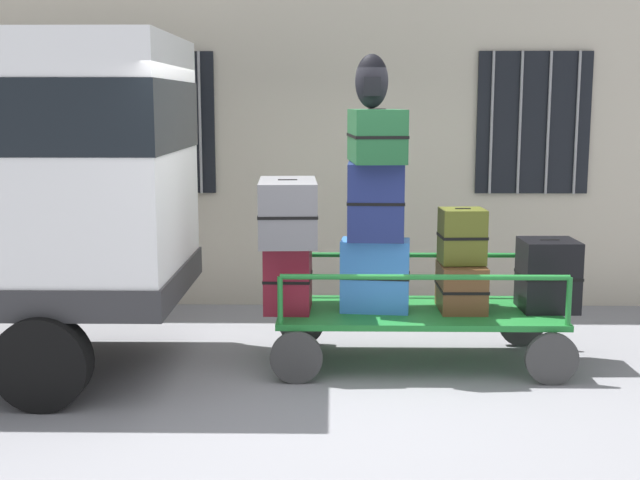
# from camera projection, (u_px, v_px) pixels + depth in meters

# --- Properties ---
(ground_plane) EXTENTS (40.00, 40.00, 0.00)m
(ground_plane) POSITION_uv_depth(u_px,v_px,m) (324.00, 379.00, 6.75)
(ground_plane) COLOR gray
(building_wall) EXTENTS (12.00, 0.38, 5.00)m
(building_wall) POSITION_uv_depth(u_px,v_px,m) (327.00, 76.00, 8.98)
(building_wall) COLOR #BCB29E
(building_wall) RESTS_ON ground
(luggage_cart) EXTENTS (2.45, 1.14, 0.47)m
(luggage_cart) POSITION_uv_depth(u_px,v_px,m) (417.00, 319.00, 7.12)
(luggage_cart) COLOR #1E722D
(luggage_cart) RESTS_ON ground
(cart_railing) EXTENTS (2.33, 1.01, 0.41)m
(cart_railing) POSITION_uv_depth(u_px,v_px,m) (418.00, 271.00, 7.05)
(cart_railing) COLOR #1E722D
(cart_railing) RESTS_ON luggage_cart
(suitcase_left_bottom) EXTENTS (0.40, 0.51, 0.58)m
(suitcase_left_bottom) POSITION_uv_depth(u_px,v_px,m) (288.00, 277.00, 7.05)
(suitcase_left_bottom) COLOR maroon
(suitcase_left_bottom) RESTS_ON luggage_cart
(suitcase_left_middle) EXTENTS (0.52, 0.85, 0.53)m
(suitcase_left_middle) POSITION_uv_depth(u_px,v_px,m) (288.00, 212.00, 6.97)
(suitcase_left_middle) COLOR slate
(suitcase_left_middle) RESTS_ON suitcase_left_bottom
(suitcase_midleft_bottom) EXTENTS (0.61, 0.37, 0.61)m
(suitcase_midleft_bottom) POSITION_uv_depth(u_px,v_px,m) (375.00, 275.00, 7.03)
(suitcase_midleft_bottom) COLOR #3372C6
(suitcase_midleft_bottom) RESTS_ON luggage_cart
(suitcase_midleft_middle) EXTENTS (0.49, 0.55, 0.64)m
(suitcase_midleft_middle) POSITION_uv_depth(u_px,v_px,m) (376.00, 201.00, 6.96)
(suitcase_midleft_middle) COLOR navy
(suitcase_midleft_middle) RESTS_ON suitcase_midleft_bottom
(suitcase_midleft_top) EXTENTS (0.48, 0.80, 0.44)m
(suitcase_midleft_top) POSITION_uv_depth(u_px,v_px,m) (376.00, 136.00, 6.87)
(suitcase_midleft_top) COLOR #194C28
(suitcase_midleft_top) RESTS_ON suitcase_midleft_middle
(suitcase_center_bottom) EXTENTS (0.39, 0.52, 0.40)m
(suitcase_center_bottom) POSITION_uv_depth(u_px,v_px,m) (461.00, 287.00, 7.08)
(suitcase_center_bottom) COLOR brown
(suitcase_center_bottom) RESTS_ON luggage_cart
(suitcase_center_middle) EXTENTS (0.40, 0.35, 0.47)m
(suitcase_center_middle) POSITION_uv_depth(u_px,v_px,m) (462.00, 236.00, 7.03)
(suitcase_center_middle) COLOR #4C5119
(suitcase_center_middle) RESTS_ON suitcase_center_bottom
(suitcase_midright_bottom) EXTENTS (0.48, 0.47, 0.61)m
(suitcase_midright_bottom) POSITION_uv_depth(u_px,v_px,m) (548.00, 275.00, 7.07)
(suitcase_midright_bottom) COLOR black
(suitcase_midright_bottom) RESTS_ON luggage_cart
(backpack) EXTENTS (0.27, 0.22, 0.44)m
(backpack) POSITION_uv_depth(u_px,v_px,m) (372.00, 82.00, 6.81)
(backpack) COLOR black
(backpack) RESTS_ON suitcase_midleft_top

